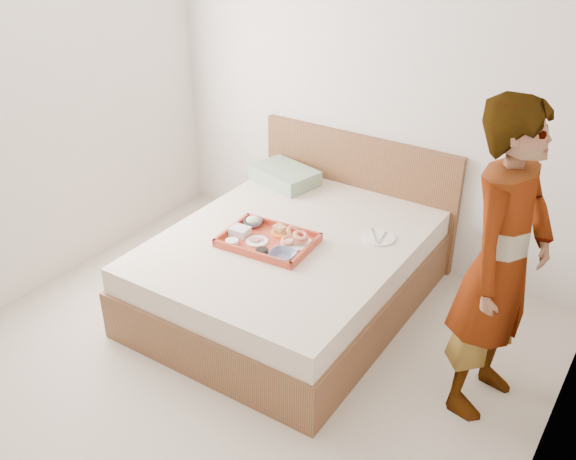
% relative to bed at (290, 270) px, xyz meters
% --- Properties ---
extents(ground, '(3.50, 4.00, 0.01)m').
position_rel_bed_xyz_m(ground, '(0.09, -1.00, -0.27)').
color(ground, beige).
rests_on(ground, ground).
extents(wall_back, '(3.50, 0.01, 2.60)m').
position_rel_bed_xyz_m(wall_back, '(0.09, 1.00, 1.04)').
color(wall_back, silver).
rests_on(wall_back, ground).
extents(wall_right, '(0.01, 4.00, 2.60)m').
position_rel_bed_xyz_m(wall_right, '(1.84, -1.00, 1.04)').
color(wall_right, silver).
rests_on(wall_right, ground).
extents(bed, '(1.65, 2.00, 0.53)m').
position_rel_bed_xyz_m(bed, '(0.00, 0.00, 0.00)').
color(bed, brown).
rests_on(bed, ground).
extents(headboard, '(1.65, 0.06, 0.95)m').
position_rel_bed_xyz_m(headboard, '(0.00, 0.97, 0.21)').
color(headboard, brown).
rests_on(headboard, ground).
extents(pillow, '(0.56, 0.45, 0.12)m').
position_rel_bed_xyz_m(pillow, '(-0.51, 0.71, 0.32)').
color(pillow, '#87A47F').
rests_on(pillow, bed).
extents(tray, '(0.62, 0.47, 0.05)m').
position_rel_bed_xyz_m(tray, '(-0.08, -0.15, 0.29)').
color(tray, '#B54528').
rests_on(tray, bed).
extents(prawn_plate, '(0.22, 0.22, 0.01)m').
position_rel_bed_xyz_m(prawn_plate, '(0.10, -0.07, 0.29)').
color(prawn_plate, white).
rests_on(prawn_plate, tray).
extents(navy_bowl_big, '(0.18, 0.18, 0.04)m').
position_rel_bed_xyz_m(navy_bowl_big, '(0.12, -0.27, 0.30)').
color(navy_bowl_big, '#192045').
rests_on(navy_bowl_big, tray).
extents(sauce_dish, '(0.09, 0.09, 0.03)m').
position_rel_bed_xyz_m(sauce_dish, '(-0.02, -0.30, 0.30)').
color(sauce_dish, black).
rests_on(sauce_dish, tray).
extents(meat_plate, '(0.16, 0.16, 0.01)m').
position_rel_bed_xyz_m(meat_plate, '(-0.13, -0.19, 0.29)').
color(meat_plate, white).
rests_on(meat_plate, tray).
extents(bread_plate, '(0.15, 0.15, 0.01)m').
position_rel_bed_xyz_m(bread_plate, '(-0.07, -0.01, 0.29)').
color(bread_plate, orange).
rests_on(bread_plate, tray).
extents(salad_bowl, '(0.14, 0.14, 0.04)m').
position_rel_bed_xyz_m(salad_bowl, '(-0.29, -0.03, 0.30)').
color(salad_bowl, '#192045').
rests_on(salad_bowl, tray).
extents(plastic_tub, '(0.13, 0.11, 0.05)m').
position_rel_bed_xyz_m(plastic_tub, '(-0.29, -0.18, 0.31)').
color(plastic_tub, silver).
rests_on(plastic_tub, tray).
extents(cheese_round, '(0.09, 0.09, 0.03)m').
position_rel_bed_xyz_m(cheese_round, '(-0.26, -0.31, 0.30)').
color(cheese_round, white).
rests_on(cheese_round, tray).
extents(dinner_plate, '(0.29, 0.29, 0.01)m').
position_rel_bed_xyz_m(dinner_plate, '(0.50, 0.32, 0.27)').
color(dinner_plate, white).
rests_on(dinner_plate, bed).
extents(person, '(0.53, 0.72, 1.82)m').
position_rel_bed_xyz_m(person, '(1.43, -0.18, 0.64)').
color(person, silver).
rests_on(person, ground).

